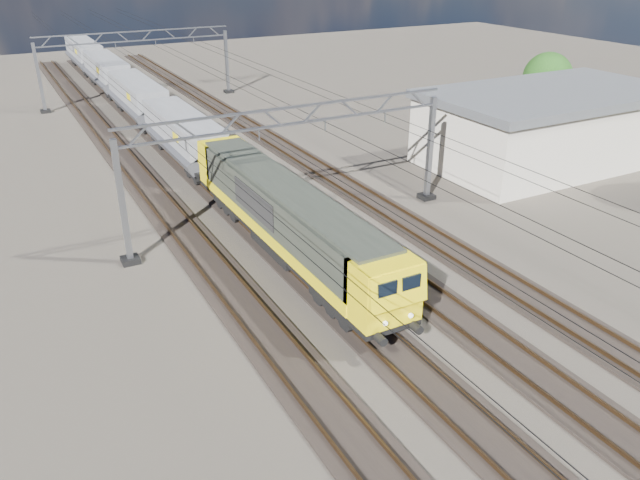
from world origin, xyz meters
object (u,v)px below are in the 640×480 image
hopper_wagon_lead (183,133)px  tree_far (551,79)px  industrial_shed (548,126)px  hopper_wagon_third (107,71)px  catenary_gantry_mid (294,163)px  locomotive (286,215)px  hopper_wagon_mid (137,96)px  hopper_wagon_fourth (85,53)px  catenary_gantry_far (138,64)px

hopper_wagon_lead → tree_far: tree_far is taller
hopper_wagon_lead → industrial_shed: (24.00, -12.63, 0.49)m
hopper_wagon_third → catenary_gantry_mid: bearing=-87.3°
catenary_gantry_mid → hopper_wagon_third: size_ratio=1.53×
locomotive → hopper_wagon_mid: bearing=90.0°
hopper_wagon_third → locomotive: bearing=-90.0°
hopper_wagon_third → tree_far: tree_far is taller
hopper_wagon_third → hopper_wagon_mid: bearing=-90.0°
hopper_wagon_mid → tree_far: (32.32, -19.04, 1.84)m
hopper_wagon_mid → hopper_wagon_third: size_ratio=1.00×
tree_far → industrial_shed: bearing=-136.9°
hopper_wagon_mid → hopper_wagon_fourth: bearing=90.0°
catenary_gantry_far → industrial_shed: size_ratio=1.07×
tree_far → catenary_gantry_far: bearing=139.2°
tree_far → hopper_wagon_fourth: bearing=124.3°
hopper_wagon_third → industrial_shed: size_ratio=0.70×
hopper_wagon_mid → tree_far: tree_far is taller
locomotive → hopper_wagon_mid: 31.90m
locomotive → hopper_wagon_mid: (-0.00, 31.90, -0.09)m
hopper_wagon_third → industrial_shed: 47.54m
catenary_gantry_far → hopper_wagon_mid: bearing=-105.6°
catenary_gantry_mid → hopper_wagon_mid: bearing=94.0°
catenary_gantry_mid → hopper_wagon_lead: size_ratio=1.53×
hopper_wagon_fourth → industrial_shed: bearing=-66.5°
industrial_shed → tree_far: tree_far is taller
tree_far → locomotive: bearing=-158.3°
hopper_wagon_mid → hopper_wagon_lead: bearing=-90.0°
catenary_gantry_far → hopper_wagon_fourth: 21.39m
hopper_wagon_mid → hopper_wagon_third: 14.20m
catenary_gantry_mid → tree_far: size_ratio=3.11×
industrial_shed → locomotive: bearing=-168.1°
hopper_wagon_third → hopper_wagon_fourth: size_ratio=1.00×
catenary_gantry_far → hopper_wagon_third: (-2.00, 7.03, -1.67)m
tree_far → hopper_wagon_lead: bearing=171.5°
catenary_gantry_mid → tree_far: catenary_gantry_mid is taller
hopper_wagon_mid → locomotive: bearing=-90.0°
catenary_gantry_mid → tree_far: (30.32, 9.79, 0.16)m
locomotive → tree_far: (32.32, 12.85, 1.74)m
hopper_wagon_lead → tree_far: size_ratio=2.03×
catenary_gantry_mid → industrial_shed: 22.12m
catenary_gantry_far → industrial_shed: bearing=-57.1°
catenary_gantry_mid → catenary_gantry_far: size_ratio=1.00×
catenary_gantry_far → hopper_wagon_third: catenary_gantry_far is taller
hopper_wagon_third → hopper_wagon_fourth: 14.20m
catenary_gantry_far → hopper_wagon_fourth: size_ratio=1.53×
hopper_wagon_third → industrial_shed: industrial_shed is taller
catenary_gantry_far → locomotive: catenary_gantry_far is taller
industrial_shed → hopper_wagon_fourth: bearing=113.5°
hopper_wagon_third → hopper_wagon_lead: bearing=-90.0°
industrial_shed → tree_far: 11.47m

